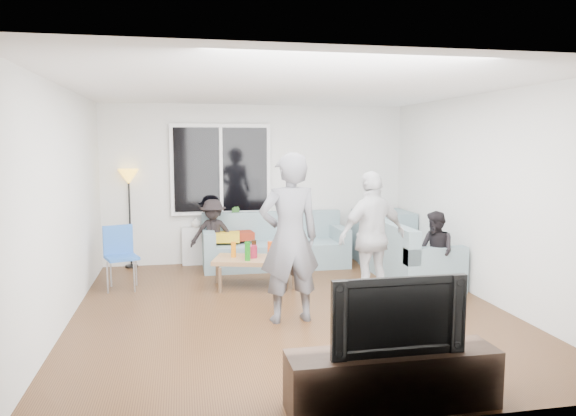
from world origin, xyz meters
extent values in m
cube|color=#56351C|center=(0.00, 0.00, -0.02)|extent=(5.00, 5.50, 0.04)
cube|color=white|center=(0.00, 0.00, 2.62)|extent=(5.00, 5.50, 0.04)
cube|color=silver|center=(0.00, 2.77, 1.30)|extent=(5.00, 0.04, 2.60)
cube|color=silver|center=(0.00, -2.77, 1.30)|extent=(5.00, 0.04, 2.60)
cube|color=silver|center=(-2.52, 0.00, 1.30)|extent=(0.04, 5.50, 2.60)
cube|color=silver|center=(2.52, 0.00, 1.30)|extent=(0.04, 5.50, 2.60)
cube|color=white|center=(-0.60, 2.69, 1.55)|extent=(1.62, 0.06, 1.47)
cube|color=black|center=(-0.60, 2.65, 1.55)|extent=(1.50, 0.02, 1.35)
cube|color=white|center=(-0.60, 2.64, 1.55)|extent=(0.05, 0.03, 1.35)
cube|color=silver|center=(-0.60, 2.65, 0.31)|extent=(1.30, 0.12, 0.62)
imported|color=#2F5B24|center=(-0.40, 2.62, 0.79)|extent=(0.21, 0.19, 0.33)
imported|color=silver|center=(-1.02, 2.62, 0.70)|extent=(0.17, 0.17, 0.16)
cube|color=gray|center=(2.05, 2.27, 0.42)|extent=(0.85, 0.85, 0.85)
cube|color=gold|center=(-0.54, 2.25, 0.51)|extent=(0.41, 0.36, 0.14)
cube|color=maroon|center=(-0.31, 2.33, 0.51)|extent=(0.39, 0.34, 0.13)
cube|color=#A77750|center=(-0.26, 1.13, 0.20)|extent=(1.22, 0.89, 0.40)
cylinder|color=maroon|center=(-0.31, 1.16, 0.49)|extent=(0.17, 0.17, 0.17)
imported|color=#525257|center=(-0.08, -0.40, 0.94)|extent=(0.73, 0.52, 1.88)
imported|color=silver|center=(1.08, 0.15, 0.82)|extent=(1.03, 0.65, 1.64)
imported|color=black|center=(2.02, 0.32, 0.55)|extent=(0.50, 0.59, 1.09)
imported|color=black|center=(-0.76, 2.30, 0.55)|extent=(0.77, 0.51, 1.11)
cube|color=#2F2117|center=(0.29, -2.50, 0.22)|extent=(1.60, 0.40, 0.44)
imported|color=black|center=(0.29, -2.50, 0.73)|extent=(1.02, 0.13, 0.59)
cylinder|color=black|center=(0.04, 1.25, 0.51)|extent=(0.07, 0.07, 0.22)
cylinder|color=orange|center=(-0.55, 1.24, 0.51)|extent=(0.07, 0.07, 0.22)
cylinder|color=#D94913|center=(-0.06, 1.03, 0.52)|extent=(0.07, 0.07, 0.24)
cylinder|color=#187D16|center=(-0.38, 0.99, 0.53)|extent=(0.08, 0.08, 0.26)
cylinder|color=black|center=(-0.26, 1.24, 0.51)|extent=(0.07, 0.07, 0.23)
camera|label=1|loc=(-1.23, -6.14, 1.98)|focal=33.68mm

